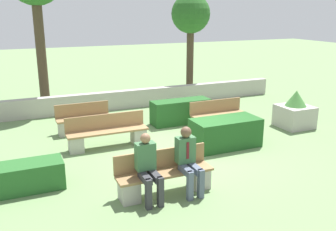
% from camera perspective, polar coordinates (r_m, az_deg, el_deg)
% --- Properties ---
extents(ground_plane, '(60.00, 60.00, 0.00)m').
position_cam_1_polar(ground_plane, '(9.93, 3.66, -5.43)').
color(ground_plane, '#6B8956').
extents(perimeter_wall, '(12.22, 0.30, 0.68)m').
position_cam_1_polar(perimeter_wall, '(14.26, -5.51, 2.57)').
color(perimeter_wall, '#ADA89E').
rests_on(perimeter_wall, ground_plane).
extents(bench_front, '(1.99, 0.49, 0.87)m').
position_cam_1_polar(bench_front, '(7.65, -0.52, -9.36)').
color(bench_front, '#937047').
rests_on(bench_front, ground_plane).
extents(bench_left_side, '(1.80, 0.48, 0.87)m').
position_cam_1_polar(bench_left_side, '(11.80, 7.67, -0.34)').
color(bench_left_side, '#937047').
rests_on(bench_left_side, ground_plane).
extents(bench_right_side, '(2.18, 0.48, 0.87)m').
position_cam_1_polar(bench_right_side, '(10.24, -9.19, -2.86)').
color(bench_right_side, '#937047').
rests_on(bench_right_side, ground_plane).
extents(bench_back, '(1.63, 0.49, 0.87)m').
position_cam_1_polar(bench_back, '(11.58, -12.68, -0.95)').
color(bench_back, '#937047').
rests_on(bench_back, ground_plane).
extents(person_seated_man, '(0.38, 0.64, 1.36)m').
position_cam_1_polar(person_seated_man, '(7.54, 3.06, -6.32)').
color(person_seated_man, '#515B70').
rests_on(person_seated_man, ground_plane).
extents(person_seated_woman, '(0.38, 0.64, 1.34)m').
position_cam_1_polar(person_seated_woman, '(7.22, -3.10, -7.50)').
color(person_seated_woman, '#333338').
rests_on(person_seated_woman, ground_plane).
extents(hedge_block_near_left, '(1.84, 0.89, 0.78)m').
position_cam_1_polar(hedge_block_near_left, '(10.23, 8.74, -2.61)').
color(hedge_block_near_left, '#235623').
rests_on(hedge_block_near_left, ground_plane).
extents(hedge_block_near_right, '(1.93, 0.66, 0.58)m').
position_cam_1_polar(hedge_block_near_right, '(8.32, -22.32, -8.86)').
color(hedge_block_near_right, '#286028').
rests_on(hedge_block_near_right, ground_plane).
extents(hedge_block_mid_left, '(1.94, 0.64, 0.77)m').
position_cam_1_polar(hedge_block_mid_left, '(12.22, 1.95, 0.61)').
color(hedge_block_mid_left, '#235623').
rests_on(hedge_block_mid_left, ground_plane).
extents(planter_corner_left, '(0.98, 0.98, 1.18)m').
position_cam_1_polar(planter_corner_left, '(12.45, 18.77, 0.53)').
color(planter_corner_left, '#ADA89E').
rests_on(planter_corner_left, ground_plane).
extents(tree_center_left, '(1.64, 1.64, 4.25)m').
position_cam_1_polar(tree_center_left, '(16.27, 3.47, 14.82)').
color(tree_center_left, '#473828').
rests_on(tree_center_left, ground_plane).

